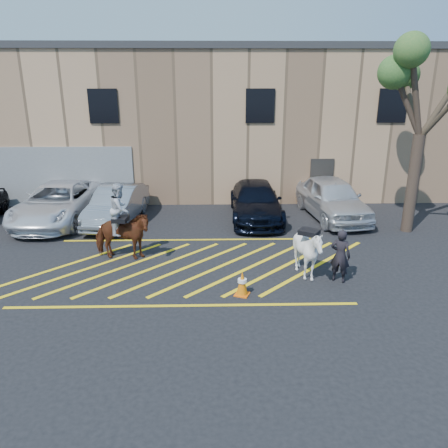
{
  "coord_description": "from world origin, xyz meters",
  "views": [
    {
      "loc": [
        0.88,
        -13.22,
        5.84
      ],
      "look_at": [
        1.21,
        0.2,
        1.3
      ],
      "focal_mm": 35.0,
      "sensor_mm": 36.0,
      "label": 1
    }
  ],
  "objects_px": {
    "mounted_bay": "(121,229)",
    "traffic_cone": "(242,283)",
    "handler": "(340,256)",
    "tree": "(427,81)",
    "car_white_suv": "(332,198)",
    "car_white_pickup": "(58,203)",
    "car_blue_suv": "(256,201)",
    "saddled_white": "(308,252)",
    "car_silver_sedan": "(117,205)"
  },
  "relations": [
    {
      "from": "car_blue_suv",
      "to": "traffic_cone",
      "type": "xyz_separation_m",
      "value": [
        -1.03,
        -7.08,
        -0.38
      ]
    },
    {
      "from": "mounted_bay",
      "to": "tree",
      "type": "xyz_separation_m",
      "value": [
        10.74,
        2.61,
        4.64
      ]
    },
    {
      "from": "car_blue_suv",
      "to": "car_white_suv",
      "type": "relative_size",
      "value": 1.01
    },
    {
      "from": "car_white_pickup",
      "to": "traffic_cone",
      "type": "height_order",
      "value": "car_white_pickup"
    },
    {
      "from": "car_blue_suv",
      "to": "car_white_suv",
      "type": "height_order",
      "value": "car_white_suv"
    },
    {
      "from": "car_white_pickup",
      "to": "handler",
      "type": "height_order",
      "value": "handler"
    },
    {
      "from": "mounted_bay",
      "to": "car_silver_sedan",
      "type": "bearing_deg",
      "value": 103.94
    },
    {
      "from": "mounted_bay",
      "to": "traffic_cone",
      "type": "bearing_deg",
      "value": -34.64
    },
    {
      "from": "car_white_pickup",
      "to": "traffic_cone",
      "type": "xyz_separation_m",
      "value": [
        7.35,
        -6.88,
        -0.43
      ]
    },
    {
      "from": "car_silver_sedan",
      "to": "handler",
      "type": "distance_m",
      "value": 9.74
    },
    {
      "from": "car_silver_sedan",
      "to": "saddled_white",
      "type": "distance_m",
      "value": 8.84
    },
    {
      "from": "car_white_suv",
      "to": "saddled_white",
      "type": "distance_m",
      "value": 6.44
    },
    {
      "from": "tree",
      "to": "car_white_suv",
      "type": "bearing_deg",
      "value": 144.28
    },
    {
      "from": "car_white_pickup",
      "to": "traffic_cone",
      "type": "bearing_deg",
      "value": -40.23
    },
    {
      "from": "car_white_suv",
      "to": "car_blue_suv",
      "type": "bearing_deg",
      "value": 173.3
    },
    {
      "from": "handler",
      "to": "tree",
      "type": "relative_size",
      "value": 0.22
    },
    {
      "from": "car_white_pickup",
      "to": "tree",
      "type": "distance_m",
      "value": 15.17
    },
    {
      "from": "car_blue_suv",
      "to": "mounted_bay",
      "type": "xyz_separation_m",
      "value": [
        -4.86,
        -4.43,
        0.31
      ]
    },
    {
      "from": "mounted_bay",
      "to": "saddled_white",
      "type": "distance_m",
      "value": 6.09
    },
    {
      "from": "car_silver_sedan",
      "to": "tree",
      "type": "xyz_separation_m",
      "value": [
        11.74,
        -1.4,
        4.94
      ]
    },
    {
      "from": "car_white_suv",
      "to": "saddled_white",
      "type": "xyz_separation_m",
      "value": [
        -2.3,
        -6.01,
        -0.03
      ]
    },
    {
      "from": "mounted_bay",
      "to": "saddled_white",
      "type": "bearing_deg",
      "value": -14.87
    },
    {
      "from": "saddled_white",
      "to": "tree",
      "type": "bearing_deg",
      "value": 40.6
    },
    {
      "from": "mounted_bay",
      "to": "traffic_cone",
      "type": "relative_size",
      "value": 3.59
    },
    {
      "from": "car_silver_sedan",
      "to": "car_blue_suv",
      "type": "xyz_separation_m",
      "value": [
        5.86,
        0.42,
        -0.01
      ]
    },
    {
      "from": "car_silver_sedan",
      "to": "car_blue_suv",
      "type": "relative_size",
      "value": 0.89
    },
    {
      "from": "car_white_pickup",
      "to": "saddled_white",
      "type": "distance_m",
      "value": 11.04
    },
    {
      "from": "car_white_pickup",
      "to": "handler",
      "type": "xyz_separation_m",
      "value": [
        10.31,
        -6.07,
        0.02
      ]
    },
    {
      "from": "car_blue_suv",
      "to": "saddled_white",
      "type": "bearing_deg",
      "value": -79.81
    },
    {
      "from": "handler",
      "to": "tree",
      "type": "bearing_deg",
      "value": -100.86
    },
    {
      "from": "traffic_cone",
      "to": "mounted_bay",
      "type": "bearing_deg",
      "value": 145.36
    },
    {
      "from": "saddled_white",
      "to": "tree",
      "type": "relative_size",
      "value": 0.27
    },
    {
      "from": "saddled_white",
      "to": "car_blue_suv",
      "type": "bearing_deg",
      "value": 99.63
    },
    {
      "from": "car_silver_sedan",
      "to": "tree",
      "type": "distance_m",
      "value": 12.81
    },
    {
      "from": "tree",
      "to": "car_blue_suv",
      "type": "bearing_deg",
      "value": 162.83
    },
    {
      "from": "car_silver_sedan",
      "to": "mounted_bay",
      "type": "height_order",
      "value": "mounted_bay"
    },
    {
      "from": "tree",
      "to": "handler",
      "type": "bearing_deg",
      "value": -131.62
    },
    {
      "from": "car_silver_sedan",
      "to": "traffic_cone",
      "type": "bearing_deg",
      "value": -47.55
    },
    {
      "from": "handler",
      "to": "tree",
      "type": "height_order",
      "value": "tree"
    },
    {
      "from": "car_blue_suv",
      "to": "car_white_suv",
      "type": "bearing_deg",
      "value": 0.98
    },
    {
      "from": "car_white_pickup",
      "to": "mounted_bay",
      "type": "distance_m",
      "value": 5.51
    },
    {
      "from": "saddled_white",
      "to": "tree",
      "type": "xyz_separation_m",
      "value": [
        4.86,
        4.17,
        4.86
      ]
    },
    {
      "from": "car_blue_suv",
      "to": "mounted_bay",
      "type": "relative_size",
      "value": 1.97
    },
    {
      "from": "car_white_pickup",
      "to": "car_blue_suv",
      "type": "xyz_separation_m",
      "value": [
        8.38,
        0.2,
        -0.05
      ]
    },
    {
      "from": "car_blue_suv",
      "to": "tree",
      "type": "xyz_separation_m",
      "value": [
        5.88,
        -1.82,
        4.94
      ]
    },
    {
      "from": "car_silver_sedan",
      "to": "car_white_suv",
      "type": "relative_size",
      "value": 0.9
    },
    {
      "from": "handler",
      "to": "saddled_white",
      "type": "xyz_separation_m",
      "value": [
        -0.91,
        0.28,
        0.02
      ]
    },
    {
      "from": "car_silver_sedan",
      "to": "car_white_pickup",
      "type": "bearing_deg",
      "value": -178.54
    },
    {
      "from": "handler",
      "to": "mounted_bay",
      "type": "bearing_deg",
      "value": 15.61
    },
    {
      "from": "saddled_white",
      "to": "car_white_suv",
      "type": "bearing_deg",
      "value": 69.03
    }
  ]
}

